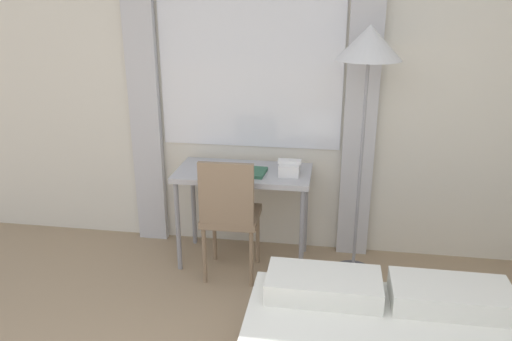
# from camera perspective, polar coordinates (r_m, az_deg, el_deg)

# --- Properties ---
(wall_back_with_window) EXTENTS (5.24, 0.13, 2.70)m
(wall_back_with_window) POSITION_cam_1_polar(r_m,az_deg,el_deg) (3.85, 1.36, 10.03)
(wall_back_with_window) COLOR silver
(wall_back_with_window) RESTS_ON ground_plane
(desk) EXTENTS (1.00, 0.51, 0.75)m
(desk) POSITION_cam_1_polar(r_m,az_deg,el_deg) (3.74, -1.43, -1.13)
(desk) COLOR #B2B2B7
(desk) RESTS_ON ground_plane
(desk_chair) EXTENTS (0.41, 0.41, 0.93)m
(desk_chair) POSITION_cam_1_polar(r_m,az_deg,el_deg) (3.56, -3.04, -4.65)
(desk_chair) COLOR #8C7259
(desk_chair) RESTS_ON ground_plane
(standing_lamp) EXTENTS (0.43, 0.43, 1.81)m
(standing_lamp) POSITION_cam_1_polar(r_m,az_deg,el_deg) (3.39, 12.73, 12.33)
(standing_lamp) COLOR #4C4C51
(standing_lamp) RESTS_ON ground_plane
(telephone) EXTENTS (0.17, 0.19, 0.11)m
(telephone) POSITION_cam_1_polar(r_m,az_deg,el_deg) (3.63, 3.86, 0.32)
(telephone) COLOR white
(telephone) RESTS_ON desk
(book) EXTENTS (0.28, 0.23, 0.02)m
(book) POSITION_cam_1_polar(r_m,az_deg,el_deg) (3.65, -1.00, -0.12)
(book) COLOR #33664C
(book) RESTS_ON desk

